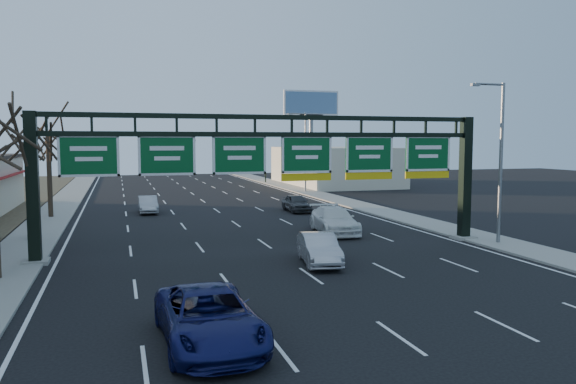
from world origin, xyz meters
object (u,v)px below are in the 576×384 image
object	(u,v)px
sign_gantry	(276,163)
car_silver_sedan	(319,249)
car_white_wagon	(334,220)
car_blue_suv	(209,317)

from	to	relation	value
sign_gantry	car_silver_sedan	xyz separation A→B (m)	(0.99, -3.87, -3.91)
car_white_wagon	car_silver_sedan	bearing A→B (deg)	-109.76
car_white_wagon	car_blue_suv	bearing A→B (deg)	-115.39
car_blue_suv	car_silver_sedan	size ratio (longest dim) A/B	1.30
sign_gantry	car_blue_suv	size ratio (longest dim) A/B	4.32
car_silver_sedan	car_white_wagon	bearing A→B (deg)	73.25
car_silver_sedan	car_white_wagon	distance (m)	9.14
sign_gantry	car_silver_sedan	distance (m)	5.59
car_silver_sedan	car_blue_suv	bearing A→B (deg)	-116.96
car_blue_suv	car_silver_sedan	world-z (taller)	car_blue_suv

